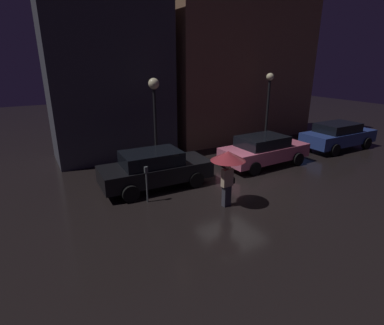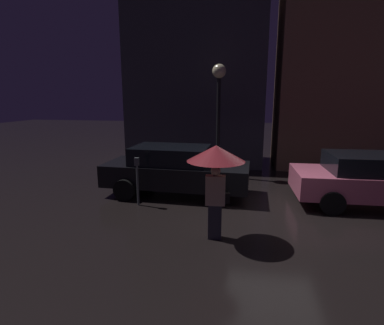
# 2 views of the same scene
# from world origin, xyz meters

# --- Properties ---
(ground_plane) EXTENTS (60.00, 60.00, 0.00)m
(ground_plane) POSITION_xyz_m (0.00, 0.00, 0.00)
(ground_plane) COLOR black
(building_facade_left) EXTENTS (6.03, 3.00, 8.33)m
(building_facade_left) POSITION_xyz_m (-3.12, 6.50, 4.17)
(building_facade_left) COLOR #3D3D47
(building_facade_left) RESTS_ON ground
(building_facade_right) EXTENTS (9.79, 3.00, 9.98)m
(building_facade_right) POSITION_xyz_m (5.35, 6.50, 4.99)
(building_facade_right) COLOR #8C664C
(building_facade_right) RESTS_ON ground
(parked_car_black) EXTENTS (4.48, 1.97, 1.51)m
(parked_car_black) POSITION_xyz_m (-2.97, 1.34, 0.79)
(parked_car_black) COLOR black
(parked_car_black) RESTS_ON ground
(parked_car_pink) EXTENTS (4.50, 2.04, 1.46)m
(parked_car_pink) POSITION_xyz_m (2.74, 1.26, 0.77)
(parked_car_pink) COLOR #DB6684
(parked_car_pink) RESTS_ON ground
(parked_car_blue) EXTENTS (4.61, 2.01, 1.52)m
(parked_car_blue) POSITION_xyz_m (8.47, 1.34, 0.80)
(parked_car_blue) COLOR navy
(parked_car_blue) RESTS_ON ground
(pedestrian_with_umbrella) EXTENTS (1.20, 1.20, 2.03)m
(pedestrian_with_umbrella) POSITION_xyz_m (-1.44, -1.49, 1.68)
(pedestrian_with_umbrella) COLOR #383842
(pedestrian_with_umbrella) RESTS_ON ground
(parking_meter) EXTENTS (0.12, 0.10, 1.37)m
(parking_meter) POSITION_xyz_m (-3.77, 0.16, 0.84)
(parking_meter) COLOR #4C5154
(parking_meter) RESTS_ON ground
(street_lamp_near) EXTENTS (0.51, 0.51, 4.17)m
(street_lamp_near) POSITION_xyz_m (-1.87, 3.77, 3.17)
(street_lamp_near) COLOR black
(street_lamp_near) RESTS_ON ground
(street_lamp_far) EXTENTS (0.43, 0.43, 4.25)m
(street_lamp_far) POSITION_xyz_m (5.19, 3.81, 2.99)
(street_lamp_far) COLOR black
(street_lamp_far) RESTS_ON ground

